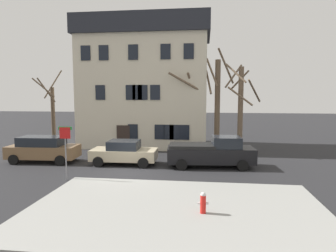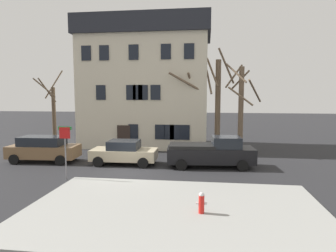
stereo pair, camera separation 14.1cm
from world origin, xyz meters
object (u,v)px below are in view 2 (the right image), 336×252
tree_bare_far (218,102)px  tree_bare_end (241,106)px  bicycle_leaning (106,144)px  building_main (146,83)px  tree_bare_mid (183,109)px  car_brown_wagon (43,149)px  pickup_truck_black (211,152)px  car_beige_sedan (124,152)px  street_sign_pole (65,143)px  tree_bare_near (53,112)px  fire_hydrant (201,202)px

tree_bare_far → tree_bare_end: (1.74, -1.19, -0.29)m
tree_bare_end → bicycle_leaning: 11.81m
tree_bare_far → bicycle_leaning: 10.21m
building_main → tree_bare_mid: bearing=-30.4°
car_brown_wagon → bicycle_leaning: 6.19m
pickup_truck_black → tree_bare_mid: bearing=111.8°
car_beige_sedan → building_main: bearing=90.6°
car_brown_wagon → pickup_truck_black: pickup_truck_black is taller
tree_bare_end → car_beige_sedan: (-8.02, -4.55, -2.93)m
tree_bare_far → pickup_truck_black: 6.53m
building_main → street_sign_pole: bearing=-99.8°
tree_bare_end → street_sign_pole: (-10.14, -8.52, -1.70)m
tree_bare_near → street_sign_pole: (5.90, -9.65, -1.02)m
bicycle_leaning → street_sign_pole: bearing=-83.3°
car_beige_sedan → tree_bare_near: bearing=144.6°
tree_bare_far → street_sign_pole: bearing=-130.9°
tree_bare_mid → tree_bare_far: size_ratio=0.78×
car_beige_sedan → pickup_truck_black: pickup_truck_black is taller
car_brown_wagon → fire_hydrant: size_ratio=5.79×
building_main → car_brown_wagon: size_ratio=2.41×
car_brown_wagon → bicycle_leaning: size_ratio=2.78×
car_beige_sedan → pickup_truck_black: size_ratio=0.77×
pickup_truck_black → fire_hydrant: pickup_truck_black is taller
car_brown_wagon → tree_bare_end: bearing=18.4°
tree_bare_mid → bicycle_leaning: (-6.68, -0.15, -3.05)m
tree_bare_near → pickup_truck_black: size_ratio=1.22×
car_brown_wagon → car_beige_sedan: size_ratio=1.10×
bicycle_leaning → pickup_truck_black: bearing=-32.0°
street_sign_pole → pickup_truck_black: bearing=26.8°
tree_bare_end → tree_bare_far: bearing=145.7°
building_main → tree_bare_end: (8.11, -3.30, -1.95)m
building_main → fire_hydrant: bearing=-71.2°
tree_bare_near → pickup_truck_black: (13.77, -5.69, -2.10)m
pickup_truck_black → tree_bare_near: bearing=157.5°
tree_bare_near → fire_hydrant: bearing=-45.6°
building_main → tree_bare_near: size_ratio=1.68×
car_beige_sedan → fire_hydrant: (5.26, -7.87, -0.26)m
tree_bare_near → street_sign_pole: size_ratio=2.33×
building_main → street_sign_pole: size_ratio=3.93×
building_main → pickup_truck_black: bearing=-53.4°
pickup_truck_black → tree_bare_end: bearing=63.4°
tree_bare_far → pickup_truck_black: size_ratio=1.46×
tree_bare_near → fire_hydrant: (13.28, -13.56, -2.51)m
tree_bare_near → tree_bare_mid: (11.45, 0.09, 0.36)m
tree_bare_far → fire_hydrant: size_ratio=9.98×
car_beige_sedan → fire_hydrant: car_beige_sedan is taller
tree_bare_end → fire_hydrant: size_ratio=8.55×
bicycle_leaning → building_main: bearing=35.0°
tree_bare_end → fire_hydrant: (-2.76, -12.42, -3.19)m
car_beige_sedan → street_sign_pole: 4.66m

